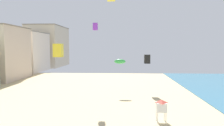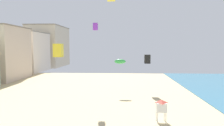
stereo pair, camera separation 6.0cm
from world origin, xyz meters
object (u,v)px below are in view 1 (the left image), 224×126
lifeguard_stand (161,106)px  kite_green_parafoil (120,61)px  kite_black_box (147,59)px  kite_yellow_box (58,50)px  kite_purple_box (95,27)px

lifeguard_stand → kite_green_parafoil: (-4.87, 13.99, 3.98)m
lifeguard_stand → kite_black_box: size_ratio=1.56×
kite_yellow_box → kite_green_parafoil: 13.44m
lifeguard_stand → kite_black_box: 16.20m
kite_black_box → kite_purple_box: kite_purple_box is taller
kite_black_box → kite_yellow_box: size_ratio=0.97×
kite_green_parafoil → kite_purple_box: size_ratio=1.87×
kite_black_box → kite_purple_box: 12.33m
kite_yellow_box → kite_purple_box: 7.58m
kite_yellow_box → lifeguard_stand: bearing=-14.1°
kite_yellow_box → kite_purple_box: bearing=53.0°
lifeguard_stand → kite_green_parafoil: kite_green_parafoil is taller
lifeguard_stand → kite_black_box: (0.11, 15.61, 4.33)m
lifeguard_stand → kite_black_box: kite_black_box is taller
kite_black_box → kite_purple_box: (-8.59, -7.10, 5.27)m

